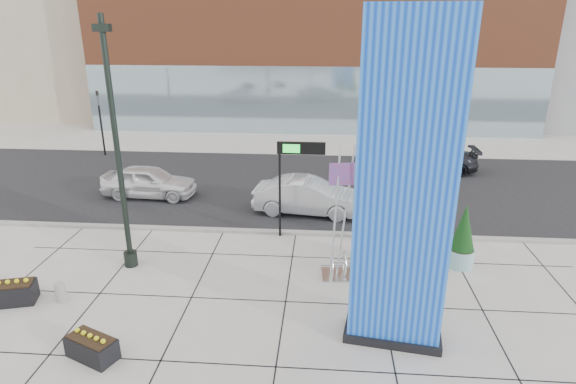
# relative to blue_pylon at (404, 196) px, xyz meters

# --- Properties ---
(ground) EXTENTS (160.00, 160.00, 0.00)m
(ground) POSITION_rel_blue_pylon_xyz_m (-4.09, 2.54, -4.19)
(ground) COLOR #9E9991
(ground) RESTS_ON ground
(street_asphalt) EXTENTS (80.00, 12.00, 0.02)m
(street_asphalt) POSITION_rel_blue_pylon_xyz_m (-4.09, 12.54, -4.18)
(street_asphalt) COLOR black
(street_asphalt) RESTS_ON ground
(curb_edge) EXTENTS (80.00, 0.30, 0.12)m
(curb_edge) POSITION_rel_blue_pylon_xyz_m (-4.09, 6.54, -4.13)
(curb_edge) COLOR gray
(curb_edge) RESTS_ON ground
(tower_podium) EXTENTS (34.00, 10.00, 11.00)m
(tower_podium) POSITION_rel_blue_pylon_xyz_m (-3.09, 29.54, 1.31)
(tower_podium) COLOR brown
(tower_podium) RESTS_ON ground
(tower_glass_front) EXTENTS (34.00, 0.60, 5.00)m
(tower_glass_front) POSITION_rel_blue_pylon_xyz_m (-3.09, 24.74, -1.69)
(tower_glass_front) COLOR #8CA5B2
(tower_glass_front) RESTS_ON ground
(blue_pylon) EXTENTS (2.75, 1.54, 8.68)m
(blue_pylon) POSITION_rel_blue_pylon_xyz_m (0.00, 0.00, 0.00)
(blue_pylon) COLOR #0C3DC2
(blue_pylon) RESTS_ON ground
(lamp_post) EXTENTS (0.54, 0.47, 8.49)m
(lamp_post) POSITION_rel_blue_pylon_xyz_m (-8.79, 3.44, -0.72)
(lamp_post) COLOR black
(lamp_post) RESTS_ON ground
(public_art_sculpture) EXTENTS (2.09, 1.17, 4.59)m
(public_art_sculpture) POSITION_rel_blue_pylon_xyz_m (-0.96, 3.32, -2.99)
(public_art_sculpture) COLOR silver
(public_art_sculpture) RESTS_ON ground
(concrete_bollard) EXTENTS (0.32, 0.32, 0.63)m
(concrete_bollard) POSITION_rel_blue_pylon_xyz_m (-10.09, 1.04, -3.88)
(concrete_bollard) COLOR gray
(concrete_bollard) RESTS_ON ground
(overhead_street_sign) EXTENTS (1.84, 0.20, 3.92)m
(overhead_street_sign) POSITION_rel_blue_pylon_xyz_m (-3.05, 6.34, -0.83)
(overhead_street_sign) COLOR black
(overhead_street_sign) RESTS_ON ground
(round_planter_east) EXTENTS (0.94, 0.94, 2.35)m
(round_planter_east) POSITION_rel_blue_pylon_xyz_m (2.91, 4.34, -3.08)
(round_planter_east) COLOR #82AFAE
(round_planter_east) RESTS_ON ground
(round_planter_mid) EXTENTS (1.01, 1.01, 2.51)m
(round_planter_mid) POSITION_rel_blue_pylon_xyz_m (1.00, 5.48, -3.00)
(round_planter_mid) COLOR #82AFAE
(round_planter_mid) RESTS_ON ground
(round_planter_west) EXTENTS (1.08, 1.08, 2.70)m
(round_planter_west) POSITION_rel_blue_pylon_xyz_m (-0.29, 4.34, -2.91)
(round_planter_west) COLOR #82AFAE
(round_planter_west) RESTS_ON ground
(box_planter_north) EXTENTS (1.61, 1.10, 0.80)m
(box_planter_north) POSITION_rel_blue_pylon_xyz_m (-11.59, 0.82, -3.82)
(box_planter_north) COLOR black
(box_planter_north) RESTS_ON ground
(box_planter_south) EXTENTS (1.49, 1.15, 0.73)m
(box_planter_south) POSITION_rel_blue_pylon_xyz_m (-7.89, -1.45, -3.85)
(box_planter_south) COLOR black
(box_planter_south) RESTS_ON ground
(car_white_west) EXTENTS (4.63, 2.04, 1.55)m
(car_white_west) POSITION_rel_blue_pylon_xyz_m (-10.55, 10.35, -3.42)
(car_white_west) COLOR silver
(car_white_west) RESTS_ON ground
(car_silver_mid) EXTENTS (5.02, 2.24, 1.60)m
(car_silver_mid) POSITION_rel_blue_pylon_xyz_m (-2.68, 8.81, -3.39)
(car_silver_mid) COLOR #ACAFB4
(car_silver_mid) RESTS_ON ground
(car_dark_east) EXTENTS (5.07, 2.07, 1.47)m
(car_dark_east) POSITION_rel_blue_pylon_xyz_m (4.07, 15.53, -3.46)
(car_dark_east) COLOR black
(car_dark_east) RESTS_ON ground
(traffic_signal) EXTENTS (0.15, 0.18, 4.10)m
(traffic_signal) POSITION_rel_blue_pylon_xyz_m (-16.09, 17.54, -1.89)
(traffic_signal) COLOR black
(traffic_signal) RESTS_ON ground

